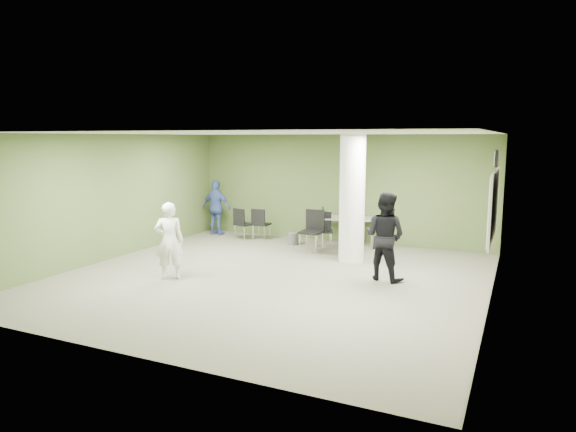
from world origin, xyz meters
The scene contains 17 objects.
floor centered at (0.00, 0.00, 0.00)m, with size 8.00×8.00×0.00m, color #5B5A47.
ceiling centered at (0.00, 0.00, 2.80)m, with size 8.00×8.00×0.00m, color white.
wall_back centered at (0.00, 4.00, 1.40)m, with size 8.00×0.02×2.80m, color #495D2C.
wall_left centered at (-4.00, 0.00, 1.40)m, with size 0.02×8.00×2.80m, color #495D2C.
wall_right_cream centered at (4.00, 0.00, 1.40)m, with size 0.02×8.00×2.80m, color beige.
column centered at (1.00, 2.00, 1.40)m, with size 0.56×0.56×2.80m, color silver.
whiteboard centered at (3.92, 1.20, 1.50)m, with size 0.05×2.30×1.30m.
wall_clock centered at (3.92, 1.20, 2.35)m, with size 0.06×0.32×0.32m.
folding_table centered at (0.33, 3.54, 0.67)m, with size 1.61×0.95×0.97m.
wastebasket centered at (-0.89, 3.06, 0.15)m, with size 0.26×0.26×0.31m, color #4C4C4C.
chair_back_left centered at (-2.38, 3.05, 0.50)m, with size 0.52×0.52×0.86m.
chair_back_right centered at (-1.95, 3.26, 0.49)m, with size 0.42×0.42×0.84m.
chair_table_left centered at (-0.13, 2.53, 0.59)m, with size 0.51×0.51×1.00m.
chair_table_right centered at (-0.06, 3.03, 0.52)m, with size 0.58×0.58×0.89m.
woman_white centered at (-1.74, -0.89, 0.75)m, with size 0.55×0.36×1.50m, color white.
man_black centered at (2.04, 0.80, 0.85)m, with size 0.83×0.64×1.70m, color black.
man_blue centered at (-3.40, 3.40, 0.77)m, with size 0.90×0.38×1.54m, color #3B5094.
Camera 1 is at (4.37, -8.74, 2.72)m, focal length 32.00 mm.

